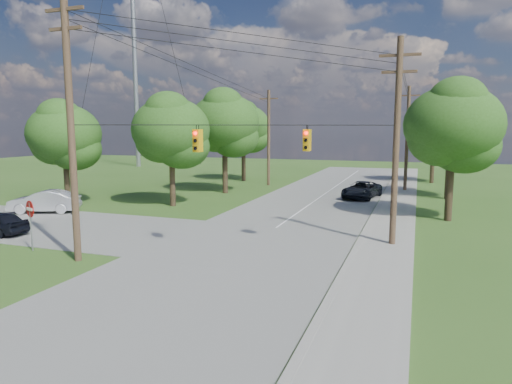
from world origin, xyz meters
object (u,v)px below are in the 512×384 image
at_px(pole_ne, 396,140).
at_px(car_main_north, 362,190).
at_px(pole_sw, 71,124).
at_px(pole_north_w, 269,137).
at_px(pole_north_e, 407,138).
at_px(car_cross_silver, 44,201).
at_px(do_not_enter_sign, 30,215).

xyz_separation_m(pole_ne, car_main_north, (-3.40, 15.90, -4.72)).
xyz_separation_m(pole_sw, pole_ne, (13.50, 7.60, -0.76)).
distance_m(pole_north_w, car_main_north, 12.91).
relative_size(pole_ne, pole_north_e, 1.05).
xyz_separation_m(car_cross_silver, car_main_north, (20.72, 14.60, -0.08)).
relative_size(car_cross_silver, do_not_enter_sign, 1.91).
height_order(pole_north_e, car_main_north, pole_north_e).
bearing_deg(car_cross_silver, pole_sw, 28.37).
bearing_deg(do_not_enter_sign, pole_sw, 10.53).
bearing_deg(pole_north_e, pole_north_w, 180.00).
relative_size(pole_north_e, pole_north_w, 1.00).
xyz_separation_m(pole_north_w, car_main_north, (10.50, -6.10, -4.38)).
bearing_deg(pole_north_w, car_cross_silver, -116.28).
xyz_separation_m(pole_ne, pole_north_e, (-0.00, 22.00, -0.34)).
bearing_deg(car_cross_silver, pole_north_w, 132.04).
distance_m(pole_sw, car_cross_silver, 14.87).
distance_m(pole_north_e, car_cross_silver, 32.08).
height_order(pole_north_e, do_not_enter_sign, pole_north_e).
xyz_separation_m(pole_sw, do_not_enter_sign, (-3.31, 0.60, -4.39)).
height_order(car_cross_silver, car_main_north, car_cross_silver).
height_order(pole_sw, do_not_enter_sign, pole_sw).
relative_size(pole_north_w, car_main_north, 1.94).
distance_m(pole_sw, car_main_north, 26.16).
bearing_deg(pole_ne, car_main_north, 102.07).
distance_m(pole_ne, car_cross_silver, 24.60).
relative_size(pole_north_e, car_main_north, 1.94).
xyz_separation_m(pole_sw, pole_north_w, (-0.40, 29.60, -1.10)).
xyz_separation_m(pole_north_e, do_not_enter_sign, (-16.81, -29.00, -3.30)).
height_order(pole_north_w, car_cross_silver, pole_north_w).
relative_size(pole_sw, car_main_north, 2.32).
bearing_deg(pole_north_w, do_not_enter_sign, -95.73).
relative_size(pole_sw, do_not_enter_sign, 4.74).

